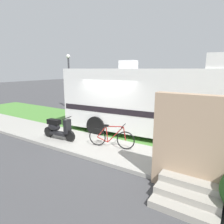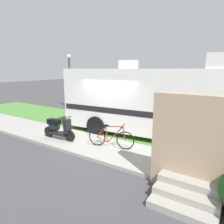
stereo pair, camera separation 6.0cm
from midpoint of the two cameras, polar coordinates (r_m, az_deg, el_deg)
The scene contains 10 objects.
ground_plane at distance 8.87m, azimuth -0.66°, elevation -7.34°, with size 80.00×80.00×0.00m, color #424244.
sidewalk at distance 7.95m, azimuth -5.56°, elevation -9.31°, with size 24.00×2.00×0.12m.
grass_strip at distance 10.08m, azimuth 4.11°, elevation -4.72°, with size 24.00×3.40×0.08m.
motorhome_rv at distance 8.96m, azimuth 12.20°, elevation 3.44°, with size 7.94×3.13×3.46m.
scooter at distance 8.58m, azimuth -14.89°, elevation -4.38°, with size 1.59×0.50×0.97m.
bicycle at distance 7.43m, azimuth -0.10°, elevation -7.22°, with size 1.73×0.58×0.89m.
pickup_truck_near at distance 13.85m, azimuth 18.02°, elevation 3.38°, with size 5.54×2.24×1.87m.
porch_steps at distance 5.12m, azimuth 22.20°, elevation -11.71°, with size 2.00×1.26×2.40m.
bottle_green at distance 6.43m, azimuth 16.59°, elevation -13.66°, with size 0.07×0.07×0.22m.
street_lamp_post at distance 14.86m, azimuth -11.73°, elevation 9.78°, with size 0.28×0.28×3.93m.
Camera 2 is at (4.69, -6.92, 2.96)m, focal length 32.40 mm.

